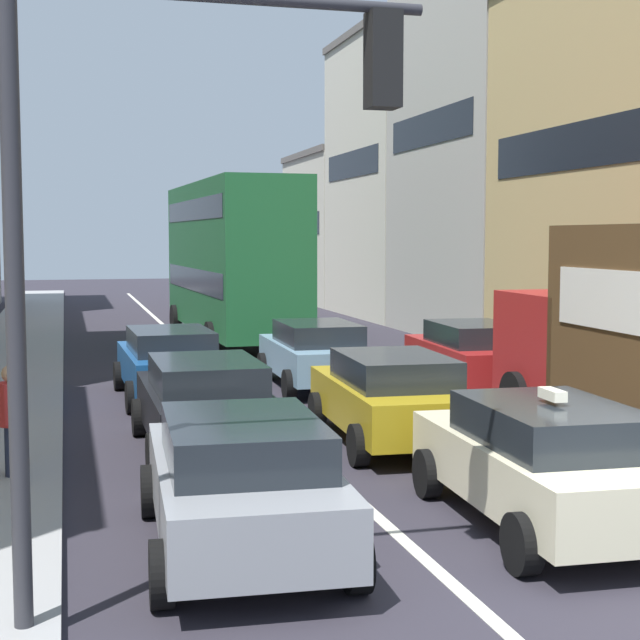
% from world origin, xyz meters
% --- Properties ---
extents(sidewalk_left, '(2.60, 64.00, 0.14)m').
position_xyz_m(sidewalk_left, '(-6.70, 20.00, 0.07)').
color(sidewalk_left, '#999999').
rests_on(sidewalk_left, ground).
extents(lane_stripe_left, '(0.16, 60.00, 0.01)m').
position_xyz_m(lane_stripe_left, '(-1.70, 20.00, 0.01)').
color(lane_stripe_left, silver).
rests_on(lane_stripe_left, ground).
extents(lane_stripe_right, '(0.16, 60.00, 0.01)m').
position_xyz_m(lane_stripe_right, '(1.70, 20.00, 0.01)').
color(lane_stripe_right, silver).
rests_on(lane_stripe_right, ground).
extents(building_row_right, '(7.20, 43.90, 12.92)m').
position_xyz_m(building_row_right, '(9.90, 20.64, 5.74)').
color(building_row_right, beige).
rests_on(building_row_right, ground).
extents(traffic_light_pole, '(3.58, 0.38, 5.50)m').
position_xyz_m(traffic_light_pole, '(-4.45, 0.31, 3.82)').
color(traffic_light_pole, '#2D2D33').
rests_on(traffic_light_pole, ground).
extents(taxi_centre_lane_front, '(2.21, 4.37, 1.66)m').
position_xyz_m(taxi_centre_lane_front, '(0.06, 2.05, 0.80)').
color(taxi_centre_lane_front, beige).
rests_on(taxi_centre_lane_front, ground).
extents(sedan_left_lane_front, '(2.24, 4.39, 1.49)m').
position_xyz_m(sedan_left_lane_front, '(-3.52, 2.10, 0.80)').
color(sedan_left_lane_front, gray).
rests_on(sedan_left_lane_front, ground).
extents(sedan_centre_lane_second, '(2.23, 4.38, 1.49)m').
position_xyz_m(sedan_centre_lane_second, '(-0.17, 6.82, 0.80)').
color(sedan_centre_lane_second, '#B29319').
rests_on(sedan_centre_lane_second, ground).
extents(wagon_left_lane_second, '(2.06, 4.30, 1.49)m').
position_xyz_m(wagon_left_lane_second, '(-3.22, 6.98, 0.80)').
color(wagon_left_lane_second, black).
rests_on(wagon_left_lane_second, ground).
extents(hatchback_centre_lane_third, '(2.13, 4.33, 1.49)m').
position_xyz_m(hatchback_centre_lane_third, '(0.11, 12.76, 0.80)').
color(hatchback_centre_lane_third, '#759EB7').
rests_on(hatchback_centre_lane_third, ground).
extents(sedan_left_lane_third, '(2.16, 4.35, 1.49)m').
position_xyz_m(sedan_left_lane_third, '(-3.23, 12.05, 0.80)').
color(sedan_left_lane_third, '#194C8C').
rests_on(sedan_left_lane_third, ground).
extents(sedan_right_lane_behind_truck, '(2.26, 4.40, 1.49)m').
position_xyz_m(sedan_right_lane_behind_truck, '(3.43, 11.74, 0.80)').
color(sedan_right_lane_behind_truck, '#A51E1E').
rests_on(sedan_right_lane_behind_truck, ground).
extents(bus_mid_queue_primary, '(3.07, 10.58, 5.06)m').
position_xyz_m(bus_mid_queue_primary, '(-0.18, 22.17, 2.83)').
color(bus_mid_queue_primary, '#1E6033').
rests_on(bus_mid_queue_primary, ground).
extents(pedestrian_mid_sidewalk, '(0.34, 0.53, 1.66)m').
position_xyz_m(pedestrian_mid_sidewalk, '(-6.05, 5.68, 0.95)').
color(pedestrian_mid_sidewalk, '#262D47').
rests_on(pedestrian_mid_sidewalk, ground).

